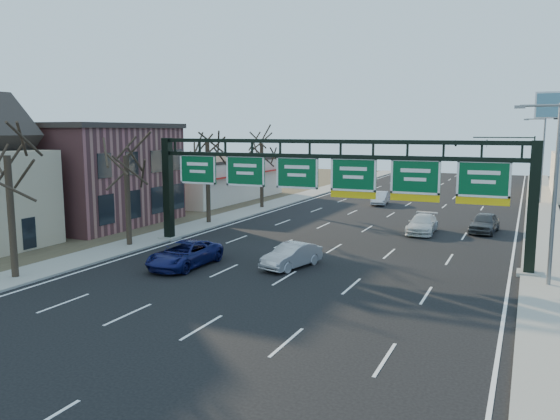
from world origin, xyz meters
The scene contains 20 objects.
ground centered at (0.00, 0.00, 0.00)m, with size 160.00×160.00×0.00m, color black.
sidewalk_left centered at (-12.80, 20.00, 0.06)m, with size 3.00×120.00×0.12m, color gray.
sidewalk_right centered at (12.80, 20.00, 0.06)m, with size 3.00×120.00×0.12m, color gray.
dirt_strip_left centered at (-25.00, 20.00, 0.03)m, with size 21.00×120.00×0.06m, color #473D2B.
lane_markings centered at (0.00, 20.00, 0.01)m, with size 21.60×120.00×0.01m, color white.
sign_gantry centered at (0.16, 8.00, 4.63)m, with size 24.60×1.20×7.20m.
brick_block centered at (-21.50, 11.00, 4.16)m, with size 10.40×12.40×8.30m.
cream_strip centered at (-21.48, 29.00, 2.36)m, with size 10.90×18.40×4.70m.
tree_near centered at (-12.80, -4.00, 7.48)m, with size 3.60×3.60×8.86m.
tree_gantry centered at (-12.80, 5.00, 7.11)m, with size 3.60×3.60×8.48m.
tree_mid centered at (-12.80, 15.00, 7.85)m, with size 3.60×3.60×9.24m.
tree_far centered at (-12.80, 25.00, 7.48)m, with size 3.60×3.60×8.86m.
streetlight_near centered at (12.47, 6.00, 5.08)m, with size 2.15×0.22×9.00m.
streetlight_far centered at (12.47, 40.00, 5.08)m, with size 2.15×0.22×9.00m.
traffic_signal_mast centered at (5.69, 55.00, 5.50)m, with size 10.16×0.54×7.00m.
car_blue_suv centered at (-6.21, 1.89, 0.72)m, with size 2.39×5.19×1.44m, color #121752.
car_silver_sedan centered at (-0.57, 4.25, 0.68)m, with size 1.44×4.14×1.36m, color #A0A1A5.
car_white_wagon centered at (4.27, 17.99, 0.69)m, with size 1.94×4.77×1.38m, color silver.
car_grey_far centered at (8.53, 20.25, 0.76)m, with size 1.79×4.44×1.51m, color #3E3F42.
car_silver_distant centered at (-2.67, 32.61, 0.68)m, with size 1.43×4.11×1.36m, color silver.
Camera 1 is at (11.41, -23.49, 7.71)m, focal length 35.00 mm.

